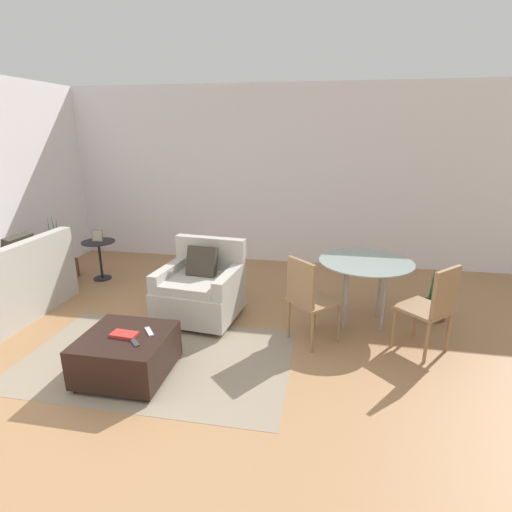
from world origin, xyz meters
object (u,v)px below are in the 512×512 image
armchair (201,289)px  picture_frame (97,236)px  tv_remote_secondary (149,331)px  dining_chair_near_left (308,295)px  side_table (100,252)px  tv_remote_primary (135,342)px  dining_chair_near_right (433,304)px  book_stack (124,334)px  potted_plant (63,264)px  ottoman (127,353)px  potted_plant_small (433,307)px  dining_table (365,269)px

armchair → picture_frame: armchair is taller
tv_remote_secondary → dining_chair_near_left: (1.33, 0.77, 0.12)m
side_table → tv_remote_secondary: bearing=-50.4°
tv_remote_primary → dining_chair_near_right: size_ratio=0.15×
armchair → book_stack: bearing=-103.0°
dining_chair_near_right → potted_plant: bearing=165.2°
dining_chair_near_right → side_table: bearing=162.9°
side_table → picture_frame: bearing=-90.0°
ottoman → book_stack: (-0.00, -0.01, 0.19)m
side_table → dining_chair_near_left: bearing=-23.0°
potted_plant → picture_frame: size_ratio=5.87×
tv_remote_primary → potted_plant: potted_plant is taller
armchair → tv_remote_primary: (-0.14, -1.33, 0.05)m
dining_chair_near_left → potted_plant_small: bearing=30.3°
armchair → picture_frame: bearing=152.9°
side_table → potted_plant_small: 4.47m
dining_chair_near_right → ottoman: bearing=-162.1°
ottoman → dining_chair_near_left: bearing=29.8°
tv_remote_secondary → potted_plant_small: (2.73, 1.59, -0.26)m
side_table → dining_chair_near_left: 3.31m
picture_frame → dining_chair_near_left: dining_chair_near_left is taller
book_stack → tv_remote_primary: (0.14, -0.10, -0.01)m
tv_remote_secondary → side_table: (-1.71, 2.07, 0.00)m
tv_remote_primary → tv_remote_secondary: (0.04, 0.20, 0.00)m
potted_plant → dining_chair_near_right: bearing=-14.8°
ottoman → potted_plant_small: size_ratio=1.23×
dining_chair_near_right → potted_plant_small: (0.22, 0.81, -0.38)m
side_table → dining_table: size_ratio=0.56×
dining_chair_near_right → dining_table: bearing=135.0°
ottoman → side_table: bearing=125.3°
dining_table → dining_chair_near_left: size_ratio=1.13×
tv_remote_primary → potted_plant: size_ratio=0.14×
potted_plant → potted_plant_small: (5.04, -0.46, -0.05)m
armchair → tv_remote_secondary: size_ratio=5.89×
ottoman → book_stack: bearing=-99.3°
book_stack → dining_chair_near_right: 2.83m
picture_frame → potted_plant_small: 4.49m
ottoman → book_stack: book_stack is taller
tv_remote_primary → potted_plant_small: (2.76, 1.78, -0.26)m
ottoman → book_stack: 0.19m
dining_table → side_table: bearing=168.9°
dining_chair_near_right → potted_plant_small: dining_chair_near_right is taller
side_table → potted_plant_small: (4.44, -0.48, -0.26)m
potted_plant → dining_chair_near_left: 3.88m
armchair → side_table: armchair is taller
side_table → dining_chair_near_right: 4.41m
dining_table → book_stack: bearing=-145.2°
tv_remote_primary → potted_plant_small: 3.30m
book_stack → tv_remote_primary: book_stack is taller
tv_remote_primary → side_table: 2.82m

